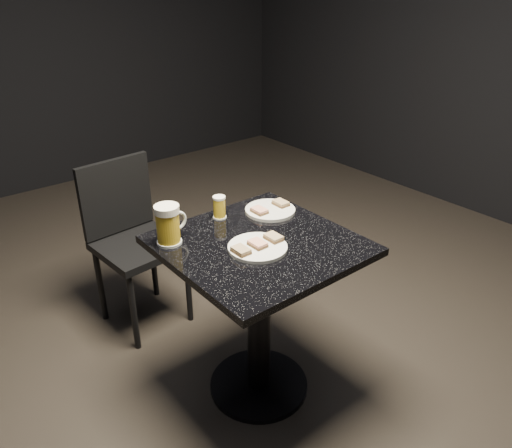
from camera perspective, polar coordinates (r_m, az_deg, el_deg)
The scene contains 9 objects.
floor at distance 2.39m, azimuth 0.32°, elevation -18.01°, with size 6.00×6.00×0.00m, color black.
plate_large at distance 1.88m, azimuth 0.18°, elevation -2.70°, with size 0.23×0.23×0.01m, color silver.
plate_small at distance 2.18m, azimuth 1.63°, elevation 1.59°, with size 0.22×0.22×0.01m, color silver.
table at distance 2.06m, azimuth 0.35°, elevation -7.96°, with size 0.70×0.70×0.75m.
beer_mug at distance 1.92m, azimuth -9.97°, elevation -0.04°, with size 0.14×0.10×0.16m.
beer_tumbler at distance 2.11m, azimuth -4.21°, elevation 1.92°, with size 0.06×0.06×0.10m.
chair at distance 2.61m, azimuth -14.03°, elevation -1.07°, with size 0.42×0.42×0.86m.
canapes_on_plate_large at distance 1.87m, azimuth 0.18°, elevation -2.27°, with size 0.21×0.07×0.02m.
canapes_on_plate_small at distance 2.17m, azimuth 1.64°, elevation 1.98°, with size 0.17×0.07×0.02m.
Camera 1 is at (-1.08, -1.31, 1.69)m, focal length 35.00 mm.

